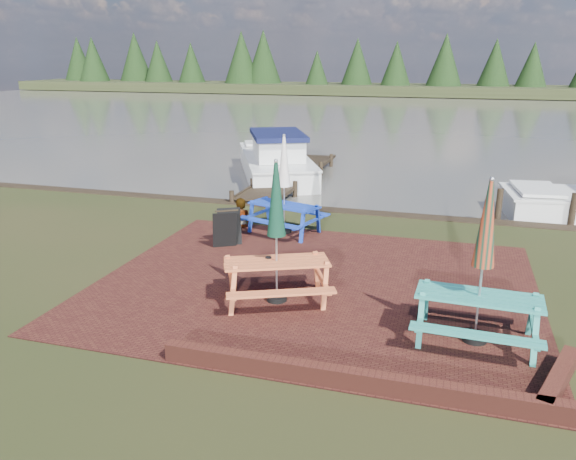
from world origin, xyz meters
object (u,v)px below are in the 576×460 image
Objects in this scene: person at (240,198)px; boat_jetty at (276,162)px; picnic_table_teal at (480,288)px; jetty at (291,175)px; chalkboard at (227,228)px; picnic_table_red at (277,254)px; picnic_table_blue at (284,200)px.

boat_jetty is at bearing -89.67° from person.
picnic_table_teal reaches higher than jetty.
person is at bearing -85.75° from jetty.
picnic_table_teal is 6.84m from chalkboard.
chalkboard is (-5.90, 3.43, -0.49)m from picnic_table_teal.
person reaches higher than chalkboard.
chalkboard is 0.12× the size of boat_jetty.
picnic_table_teal reaches higher than chalkboard.
picnic_table_red is 11.71m from jetty.
boat_jetty is at bearing 126.32° from picnic_table_blue.
jetty is 1.34m from boat_jetty.
chalkboard is 0.10× the size of jetty.
chalkboard is (-2.20, 2.81, -0.49)m from picnic_table_red.
boat_jetty is 4.59× the size of person.
person is (-6.18, 5.08, -0.14)m from picnic_table_teal.
picnic_table_red is 12.83m from boat_jetty.
person is at bearing 69.74° from chalkboard.
picnic_table_teal is at bearing -33.66° from picnic_table_red.
boat_jetty is (-3.92, 12.21, -0.54)m from picnic_table_red.
picnic_table_blue is 7.26m from jetty.
picnic_table_red is 1.05× the size of picnic_table_blue.
picnic_table_teal is 0.31× the size of jetty.
picnic_table_teal reaches higher than person.
picnic_table_teal is at bearing -28.40° from picnic_table_blue.
picnic_table_blue is 0.34× the size of boat_jetty.
chalkboard is 1.71m from person.
picnic_table_blue is 8.37m from boat_jetty.
jetty is 1.18× the size of boat_jetty.
jetty is at bearing 122.04° from picnic_table_teal.
person reaches higher than jetty.
jetty is at bearing -95.94° from person.
boat_jetty is (-2.76, 7.89, -0.50)m from picnic_table_blue.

